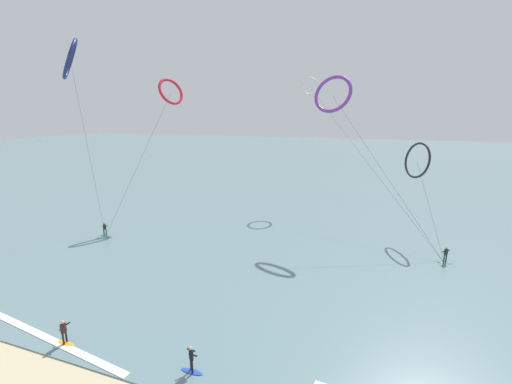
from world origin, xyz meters
TOP-DOWN VIEW (x-y plane):
  - sea_water at (0.00, 108.16)m, footprint 400.00×200.00m
  - surfer_teal at (-20.58, 25.81)m, footprint 1.40×0.72m
  - surfer_emerald at (17.36, 31.16)m, footprint 1.40×0.72m
  - surfer_cobalt at (0.70, 9.95)m, footprint 1.40×0.73m
  - surfer_amber at (-8.32, 9.34)m, footprint 1.40×0.63m
  - kite_ivory at (-0.41, 50.17)m, footprint 19.57×20.31m
  - kite_charcoal at (14.64, 38.20)m, footprint 4.19×9.09m
  - kite_navy at (-27.85, 30.45)m, footprint 10.08×7.40m
  - kite_violet at (4.77, 36.69)m, footprint 15.15×7.29m
  - kite_crimson at (-17.38, 36.92)m, footprint 4.76×13.30m
  - wave_crest_mid at (-9.58, 9.29)m, footprint 13.95×2.23m

SIDE VIEW (x-z plane):
  - sea_water at x=0.00m, z-range 0.00..0.08m
  - wave_crest_mid at x=-9.58m, z-range 0.00..0.12m
  - surfer_teal at x=-20.58m, z-range -0.03..1.67m
  - surfer_emerald at x=17.36m, z-range -0.03..1.67m
  - surfer_cobalt at x=0.70m, z-range -0.03..1.67m
  - surfer_amber at x=-8.32m, z-range -0.03..1.67m
  - kite_charcoal at x=14.64m, z-range 3.65..15.19m
  - kite_violet at x=4.77m, z-range 7.35..26.55m
  - kite_crimson at x=-17.38m, z-range 7.91..27.51m
  - kite_ivory at x=-0.41m, z-range 8.70..29.08m
  - kite_navy at x=-27.85m, z-range 9.47..33.66m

